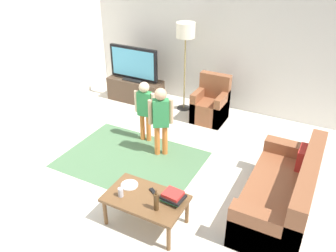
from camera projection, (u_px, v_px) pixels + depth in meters
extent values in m
plane|color=beige|center=(149.00, 181.00, 5.19)|extent=(7.80, 7.80, 0.00)
cube|color=silver|center=(225.00, 42.00, 6.84)|extent=(6.00, 0.12, 2.70)
cube|color=#4C724C|center=(131.00, 159.00, 5.68)|extent=(2.20, 1.60, 0.01)
cube|color=#4C3828|center=(136.00, 90.00, 7.53)|extent=(1.20, 0.44, 0.50)
cube|color=black|center=(135.00, 97.00, 7.56)|extent=(1.10, 0.32, 0.03)
cube|color=black|center=(134.00, 79.00, 7.38)|extent=(0.44, 0.28, 0.03)
cube|color=black|center=(134.00, 63.00, 7.21)|extent=(1.10, 0.07, 0.68)
cube|color=#59B2D8|center=(133.00, 64.00, 7.18)|extent=(1.00, 0.01, 0.58)
cube|color=brown|center=(277.00, 198.00, 4.55)|extent=(0.80, 1.80, 0.42)
cube|color=brown|center=(305.00, 192.00, 4.32)|extent=(0.20, 1.80, 0.86)
cube|color=brown|center=(263.00, 234.00, 3.89)|extent=(0.80, 0.20, 0.60)
cube|color=brown|center=(290.00, 161.00, 5.12)|extent=(0.80, 0.20, 0.60)
cube|color=#B22823|center=(301.00, 158.00, 4.74)|extent=(0.10, 0.32, 0.32)
cube|color=brown|center=(210.00, 111.00, 6.75)|extent=(0.60, 0.60, 0.42)
cube|color=brown|center=(214.00, 95.00, 6.80)|extent=(0.60, 0.16, 0.90)
cube|color=brown|center=(198.00, 104.00, 6.81)|extent=(0.12, 0.60, 0.60)
cube|color=brown|center=(222.00, 109.00, 6.61)|extent=(0.12, 0.60, 0.60)
cylinder|color=#262626|center=(184.00, 108.00, 7.32)|extent=(0.28, 0.28, 0.02)
cylinder|color=#99844C|center=(185.00, 74.00, 6.95)|extent=(0.03, 0.03, 1.50)
cylinder|color=silver|center=(186.00, 30.00, 6.51)|extent=(0.36, 0.36, 0.28)
cylinder|color=orange|center=(142.00, 127.00, 6.12)|extent=(0.08, 0.08, 0.50)
cylinder|color=orange|center=(149.00, 128.00, 6.08)|extent=(0.08, 0.08, 0.50)
cube|color=#338C4C|center=(145.00, 104.00, 5.87)|extent=(0.25, 0.16, 0.43)
sphere|color=beige|center=(144.00, 87.00, 5.73)|extent=(0.18, 0.18, 0.18)
cylinder|color=beige|center=(136.00, 101.00, 5.91)|extent=(0.07, 0.07, 0.38)
cylinder|color=beige|center=(153.00, 104.00, 5.82)|extent=(0.07, 0.07, 0.38)
cylinder|color=orange|center=(157.00, 140.00, 5.70)|extent=(0.09, 0.09, 0.54)
cylinder|color=orange|center=(165.00, 140.00, 5.70)|extent=(0.09, 0.09, 0.54)
cube|color=#338C4C|center=(161.00, 113.00, 5.46)|extent=(0.29, 0.25, 0.46)
sphere|color=tan|center=(161.00, 94.00, 5.30)|extent=(0.19, 0.19, 0.19)
cylinder|color=tan|center=(150.00, 112.00, 5.43)|extent=(0.07, 0.07, 0.41)
cylinder|color=tan|center=(171.00, 111.00, 5.46)|extent=(0.07, 0.07, 0.41)
cube|color=brown|center=(146.00, 199.00, 4.26)|extent=(1.00, 0.60, 0.04)
cylinder|color=brown|center=(105.00, 212.00, 4.35)|extent=(0.05, 0.05, 0.38)
cylinder|color=brown|center=(169.00, 238.00, 3.99)|extent=(0.05, 0.05, 0.38)
cylinder|color=brown|center=(127.00, 189.00, 4.74)|extent=(0.05, 0.05, 0.38)
cylinder|color=brown|center=(187.00, 211.00, 4.37)|extent=(0.05, 0.05, 0.38)
cube|color=#388C4C|center=(172.00, 199.00, 4.21)|extent=(0.25, 0.18, 0.02)
cube|color=#334CA5|center=(173.00, 199.00, 4.17)|extent=(0.24, 0.17, 0.03)
cube|color=black|center=(173.00, 197.00, 4.16)|extent=(0.28, 0.23, 0.03)
cube|color=red|center=(173.00, 194.00, 4.15)|extent=(0.24, 0.21, 0.04)
cylinder|color=#4C3319|center=(156.00, 202.00, 4.01)|extent=(0.06, 0.06, 0.23)
cylinder|color=#4C3319|center=(156.00, 192.00, 3.94)|extent=(0.02, 0.02, 0.06)
cube|color=black|center=(154.00, 192.00, 4.32)|extent=(0.17, 0.13, 0.02)
cylinder|color=silver|center=(121.00, 192.00, 4.24)|extent=(0.07, 0.07, 0.12)
cylinder|color=white|center=(129.00, 185.00, 4.44)|extent=(0.22, 0.22, 0.02)
cube|color=silver|center=(131.00, 185.00, 4.43)|extent=(0.13, 0.09, 0.01)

